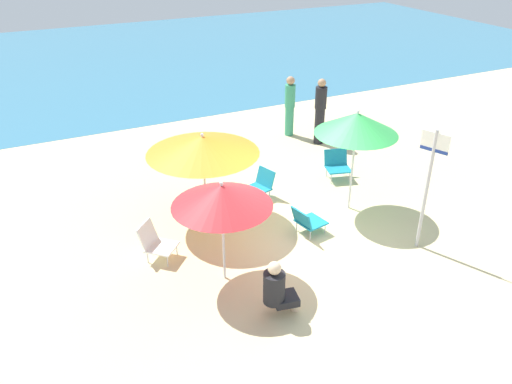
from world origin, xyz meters
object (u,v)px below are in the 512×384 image
(beach_chair_c, at_px, (307,220))
(person_a, at_px, (320,111))
(beach_chair_d, at_px, (337,164))
(person_b, at_px, (290,105))
(umbrella_red, at_px, (222,195))
(beach_chair_b, at_px, (155,241))
(umbrella_orange, at_px, (203,145))
(warning_sign, at_px, (429,175))
(umbrella_green, at_px, (357,123))
(person_c, at_px, (277,289))
(beach_chair_a, at_px, (261,184))

(beach_chair_c, xyz_separation_m, person_a, (2.50, 3.62, 0.57))
(beach_chair_d, bearing_deg, person_b, -169.98)
(umbrella_red, bearing_deg, beach_chair_d, 31.78)
(beach_chair_b, bearing_deg, umbrella_orange, 77.21)
(person_b, bearing_deg, beach_chair_c, -16.83)
(beach_chair_b, xyz_separation_m, warning_sign, (4.32, -1.68, 1.10))
(umbrella_green, relative_size, beach_chair_b, 2.90)
(person_c, height_order, warning_sign, warning_sign)
(beach_chair_b, bearing_deg, umbrella_red, -7.49)
(umbrella_green, relative_size, person_c, 2.21)
(umbrella_green, xyz_separation_m, beach_chair_b, (-4.00, 0.02, -1.49))
(umbrella_green, xyz_separation_m, beach_chair_d, (0.54, 1.27, -1.49))
(beach_chair_a, height_order, warning_sign, warning_sign)
(umbrella_orange, distance_m, warning_sign, 3.98)
(beach_chair_a, xyz_separation_m, warning_sign, (1.74, -2.83, 1.12))
(umbrella_orange, bearing_deg, beach_chair_d, 7.09)
(beach_chair_a, height_order, beach_chair_c, beach_chair_a)
(person_b, distance_m, warning_sign, 5.69)
(beach_chair_b, height_order, person_b, person_b)
(beach_chair_b, bearing_deg, person_a, 73.91)
(beach_chair_a, bearing_deg, umbrella_red, 34.33)
(umbrella_red, xyz_separation_m, beach_chair_c, (1.88, 0.55, -1.25))
(person_c, bearing_deg, umbrella_red, 118.58)
(person_c, xyz_separation_m, warning_sign, (3.10, 0.48, 0.96))
(umbrella_orange, height_order, beach_chair_a, umbrella_orange)
(beach_chair_a, distance_m, beach_chair_d, 1.97)
(beach_chair_a, relative_size, warning_sign, 0.30)
(umbrella_red, height_order, person_b, umbrella_red)
(beach_chair_b, height_order, warning_sign, warning_sign)
(beach_chair_c, bearing_deg, beach_chair_d, 33.13)
(umbrella_red, height_order, person_a, umbrella_red)
(umbrella_orange, distance_m, person_c, 3.20)
(beach_chair_a, distance_m, warning_sign, 3.51)
(beach_chair_a, xyz_separation_m, person_c, (-1.36, -3.31, 0.16))
(beach_chair_b, bearing_deg, person_c, -17.59)
(warning_sign, bearing_deg, beach_chair_d, 62.71)
(person_b, bearing_deg, beach_chair_d, 2.58)
(person_b, xyz_separation_m, warning_sign, (-0.49, -5.64, 0.60))
(person_a, distance_m, warning_sign, 4.93)
(beach_chair_a, height_order, person_b, person_b)
(beach_chair_b, bearing_deg, person_b, 82.46)
(person_a, bearing_deg, beach_chair_c, -7.09)
(umbrella_green, xyz_separation_m, person_b, (0.81, 3.97, -0.99))
(umbrella_orange, distance_m, person_a, 4.65)
(umbrella_orange, bearing_deg, warning_sign, -39.35)
(beach_chair_c, relative_size, person_a, 0.37)
(beach_chair_c, relative_size, beach_chair_d, 0.95)
(umbrella_green, relative_size, person_b, 1.30)
(umbrella_orange, xyz_separation_m, umbrella_green, (2.75, -0.86, 0.25))
(umbrella_green, distance_m, warning_sign, 1.74)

